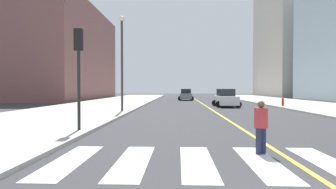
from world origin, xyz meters
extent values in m
cube|color=#B2ADA3|center=(-12.20, 20.00, 0.07)|extent=(10.00, 120.00, 0.15)
cube|color=silver|center=(-6.30, 4.00, 0.01)|extent=(0.90, 4.00, 0.01)
cube|color=silver|center=(-4.50, 4.00, 0.01)|extent=(0.90, 4.00, 0.01)
cube|color=silver|center=(-2.70, 4.00, 0.01)|extent=(0.90, 4.00, 0.01)
cube|color=silver|center=(-0.90, 4.00, 0.01)|extent=(0.90, 4.00, 0.01)
cube|color=silver|center=(0.90, 4.00, 0.01)|extent=(0.90, 4.00, 0.01)
cube|color=yellow|center=(0.00, 40.00, 0.01)|extent=(0.16, 80.00, 0.01)
cube|color=#B2ADA3|center=(27.49, 69.79, 14.91)|extent=(18.00, 24.00, 29.81)
cube|color=brown|center=(-26.49, 50.77, 8.51)|extent=(16.00, 32.00, 17.01)
cube|color=slate|center=(-1.90, 46.12, 0.71)|extent=(2.01, 4.36, 0.93)
cube|color=#1E2328|center=(-1.90, 45.86, 1.55)|extent=(1.68, 2.19, 0.79)
cylinder|color=black|center=(-0.88, 47.45, 0.35)|extent=(0.71, 0.24, 0.70)
cylinder|color=black|center=(-2.89, 47.47, 0.35)|extent=(0.71, 0.24, 0.70)
cylinder|color=black|center=(-0.91, 44.76, 0.35)|extent=(0.71, 0.24, 0.70)
cylinder|color=black|center=(-2.92, 44.78, 0.35)|extent=(0.71, 0.24, 0.70)
cube|color=black|center=(5.37, 52.53, 0.64)|extent=(1.87, 3.96, 0.84)
cube|color=#1E2328|center=(5.36, 52.77, 1.40)|extent=(1.54, 1.99, 0.71)
cylinder|color=black|center=(4.50, 51.30, 0.32)|extent=(0.64, 0.22, 0.63)
cylinder|color=black|center=(6.31, 51.34, 0.32)|extent=(0.64, 0.22, 0.63)
cylinder|color=black|center=(4.44, 53.72, 0.32)|extent=(0.64, 0.22, 0.63)
cylinder|color=black|center=(6.24, 53.77, 0.32)|extent=(0.64, 0.22, 0.63)
cube|color=silver|center=(2.08, 28.41, 0.73)|extent=(2.13, 4.49, 0.95)
cube|color=#1E2328|center=(2.07, 28.67, 1.58)|extent=(1.75, 2.26, 0.80)
cylinder|color=black|center=(1.09, 27.01, 0.36)|extent=(0.72, 0.25, 0.72)
cylinder|color=black|center=(3.14, 27.06, 0.36)|extent=(0.72, 0.25, 0.72)
cylinder|color=black|center=(1.02, 29.76, 0.36)|extent=(0.72, 0.25, 0.72)
cylinder|color=black|center=(3.07, 29.81, 0.36)|extent=(0.72, 0.25, 0.72)
cylinder|color=black|center=(-7.78, 9.13, 1.96)|extent=(0.14, 0.14, 3.62)
cube|color=black|center=(-7.78, 9.13, 4.27)|extent=(0.36, 0.28, 1.00)
sphere|color=red|center=(-7.78, 9.30, 4.57)|extent=(0.18, 0.18, 0.18)
sphere|color=orange|center=(-7.78, 9.30, 4.27)|extent=(0.18, 0.18, 0.18)
sphere|color=green|center=(-7.78, 9.30, 3.97)|extent=(0.18, 0.18, 0.18)
cylinder|color=#232847|center=(-0.72, 5.00, 0.41)|extent=(0.19, 0.19, 0.83)
cylinder|color=#232847|center=(-0.57, 5.08, 0.41)|extent=(0.19, 0.19, 0.83)
cylinder|color=#B23338|center=(-0.64, 5.04, 1.14)|extent=(0.41, 0.41, 0.62)
sphere|color=brown|center=(-0.64, 5.04, 1.56)|extent=(0.22, 0.22, 0.22)
cylinder|color=red|center=(8.13, 28.00, 0.50)|extent=(0.26, 0.26, 0.70)
sphere|color=red|center=(8.13, 28.00, 0.93)|extent=(0.22, 0.22, 0.22)
cylinder|color=#38383D|center=(-7.96, 20.46, 3.96)|extent=(0.20, 0.20, 7.62)
sphere|color=silver|center=(-7.96, 20.46, 7.92)|extent=(0.44, 0.44, 0.44)
camera|label=1|loc=(-3.23, -4.18, 2.06)|focal=31.41mm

